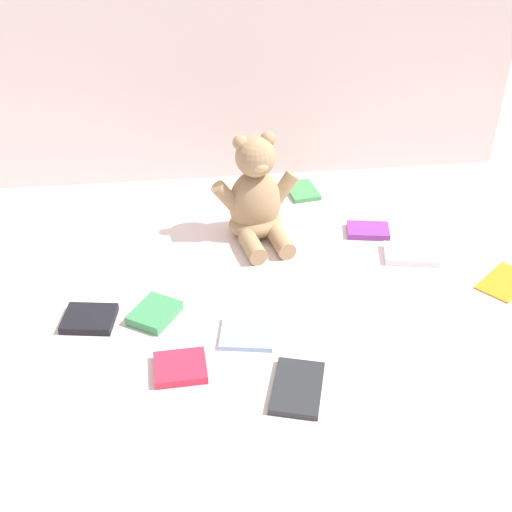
{
  "coord_description": "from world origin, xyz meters",
  "views": [
    {
      "loc": [
        -0.11,
        -1.17,
        0.84
      ],
      "look_at": [
        0.01,
        -0.1,
        0.1
      ],
      "focal_mm": 46.75,
      "sensor_mm": 36.0,
      "label": 1
    }
  ],
  "objects_px": {
    "book_case_6": "(155,313)",
    "book_case_2": "(180,368)",
    "book_case_0": "(412,255)",
    "book_case_7": "(505,281)",
    "teddy_bear": "(256,200)",
    "book_case_8": "(368,231)",
    "book_case_4": "(297,388)",
    "book_case_3": "(247,334)",
    "book_case_1": "(302,191)",
    "book_case_5": "(89,319)"
  },
  "relations": [
    {
      "from": "book_case_0",
      "to": "book_case_7",
      "type": "relative_size",
      "value": 0.94
    },
    {
      "from": "book_case_7",
      "to": "book_case_8",
      "type": "distance_m",
      "value": 0.33
    },
    {
      "from": "book_case_0",
      "to": "book_case_4",
      "type": "height_order",
      "value": "book_case_0"
    },
    {
      "from": "book_case_0",
      "to": "book_case_5",
      "type": "distance_m",
      "value": 0.7
    },
    {
      "from": "book_case_2",
      "to": "book_case_6",
      "type": "bearing_deg",
      "value": 14.18
    },
    {
      "from": "book_case_1",
      "to": "book_case_7",
      "type": "height_order",
      "value": "book_case_1"
    },
    {
      "from": "book_case_3",
      "to": "book_case_8",
      "type": "distance_m",
      "value": 0.46
    },
    {
      "from": "teddy_bear",
      "to": "book_case_8",
      "type": "height_order",
      "value": "teddy_bear"
    },
    {
      "from": "book_case_3",
      "to": "book_case_5",
      "type": "bearing_deg",
      "value": -94.06
    },
    {
      "from": "book_case_8",
      "to": "book_case_1",
      "type": "bearing_deg",
      "value": 40.15
    },
    {
      "from": "book_case_3",
      "to": "book_case_6",
      "type": "height_order",
      "value": "book_case_6"
    },
    {
      "from": "book_case_1",
      "to": "book_case_4",
      "type": "height_order",
      "value": "same"
    },
    {
      "from": "teddy_bear",
      "to": "book_case_5",
      "type": "bearing_deg",
      "value": -153.53
    },
    {
      "from": "book_case_0",
      "to": "book_case_8",
      "type": "xyz_separation_m",
      "value": [
        -0.07,
        0.11,
        -0.0
      ]
    },
    {
      "from": "book_case_5",
      "to": "teddy_bear",
      "type": "bearing_deg",
      "value": -43.18
    },
    {
      "from": "book_case_3",
      "to": "book_case_6",
      "type": "distance_m",
      "value": 0.19
    },
    {
      "from": "book_case_4",
      "to": "book_case_8",
      "type": "bearing_deg",
      "value": -100.94
    },
    {
      "from": "teddy_bear",
      "to": "book_case_1",
      "type": "xyz_separation_m",
      "value": [
        0.14,
        0.18,
        -0.09
      ]
    },
    {
      "from": "book_case_0",
      "to": "book_case_4",
      "type": "distance_m",
      "value": 0.48
    },
    {
      "from": "book_case_7",
      "to": "book_case_5",
      "type": "bearing_deg",
      "value": -128.0
    },
    {
      "from": "book_case_0",
      "to": "book_case_2",
      "type": "height_order",
      "value": "same"
    },
    {
      "from": "book_case_6",
      "to": "book_case_7",
      "type": "relative_size",
      "value": 0.74
    },
    {
      "from": "book_case_1",
      "to": "book_case_6",
      "type": "distance_m",
      "value": 0.59
    },
    {
      "from": "book_case_3",
      "to": "book_case_8",
      "type": "relative_size",
      "value": 1.03
    },
    {
      "from": "book_case_1",
      "to": "book_case_2",
      "type": "xyz_separation_m",
      "value": [
        -0.33,
        -0.61,
        0.0
      ]
    },
    {
      "from": "book_case_1",
      "to": "book_case_5",
      "type": "relative_size",
      "value": 1.02
    },
    {
      "from": "teddy_bear",
      "to": "book_case_1",
      "type": "relative_size",
      "value": 2.47
    },
    {
      "from": "book_case_3",
      "to": "book_case_4",
      "type": "distance_m",
      "value": 0.17
    },
    {
      "from": "book_case_1",
      "to": "book_case_2",
      "type": "height_order",
      "value": "book_case_2"
    },
    {
      "from": "book_case_0",
      "to": "book_case_7",
      "type": "xyz_separation_m",
      "value": [
        0.17,
        -0.11,
        -0.0
      ]
    },
    {
      "from": "book_case_1",
      "to": "teddy_bear",
      "type": "bearing_deg",
      "value": 43.5
    },
    {
      "from": "book_case_2",
      "to": "book_case_4",
      "type": "distance_m",
      "value": 0.21
    },
    {
      "from": "book_case_5",
      "to": "book_case_3",
      "type": "bearing_deg",
      "value": -95.08
    },
    {
      "from": "book_case_6",
      "to": "book_case_2",
      "type": "bearing_deg",
      "value": -40.66
    },
    {
      "from": "book_case_8",
      "to": "teddy_bear",
      "type": "bearing_deg",
      "value": 94.54
    },
    {
      "from": "book_case_1",
      "to": "book_case_6",
      "type": "bearing_deg",
      "value": 41.98
    },
    {
      "from": "book_case_3",
      "to": "book_case_1",
      "type": "bearing_deg",
      "value": 169.75
    },
    {
      "from": "book_case_4",
      "to": "book_case_6",
      "type": "height_order",
      "value": "book_case_6"
    },
    {
      "from": "book_case_6",
      "to": "book_case_4",
      "type": "bearing_deg",
      "value": -9.97
    },
    {
      "from": "book_case_7",
      "to": "book_case_3",
      "type": "bearing_deg",
      "value": -119.29
    },
    {
      "from": "teddy_bear",
      "to": "book_case_0",
      "type": "bearing_deg",
      "value": -33.72
    },
    {
      "from": "book_case_7",
      "to": "book_case_1",
      "type": "bearing_deg",
      "value": 179.74
    },
    {
      "from": "book_case_2",
      "to": "book_case_8",
      "type": "height_order",
      "value": "book_case_2"
    },
    {
      "from": "book_case_0",
      "to": "book_case_3",
      "type": "xyz_separation_m",
      "value": [
        -0.39,
        -0.22,
        -0.0
      ]
    },
    {
      "from": "book_case_4",
      "to": "book_case_3",
      "type": "bearing_deg",
      "value": -48.18
    },
    {
      "from": "book_case_4",
      "to": "book_case_5",
      "type": "xyz_separation_m",
      "value": [
        -0.37,
        0.23,
        0.0
      ]
    },
    {
      "from": "book_case_6",
      "to": "book_case_8",
      "type": "distance_m",
      "value": 0.55
    },
    {
      "from": "book_case_1",
      "to": "book_case_7",
      "type": "relative_size",
      "value": 0.8
    },
    {
      "from": "book_case_0",
      "to": "book_case_3",
      "type": "height_order",
      "value": "book_case_0"
    },
    {
      "from": "book_case_1",
      "to": "book_case_7",
      "type": "distance_m",
      "value": 0.56
    }
  ]
}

